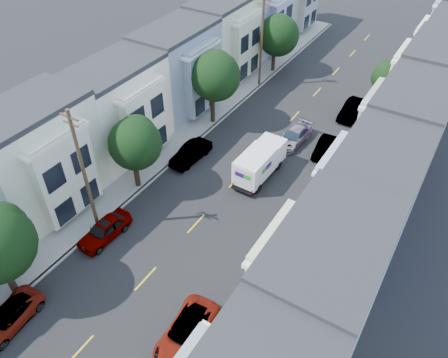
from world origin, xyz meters
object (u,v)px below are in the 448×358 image
(utility_pole_near, at_px, (84,173))
(parked_right_b, at_px, (186,332))
(parked_left_c, at_px, (105,230))
(lead_sedan, at_px, (294,136))
(parked_left_b, at_px, (7,318))
(tree_d, at_px, (215,76))
(tree_far_r, at_px, (386,78))
(tree_c, at_px, (134,144))
(utility_pole_far, at_px, (261,42))
(parked_left_d, at_px, (191,153))
(parked_right_d, at_px, (352,110))
(tree_e, at_px, (278,35))
(fedex_truck, at_px, (260,162))
(parked_right_c, at_px, (324,148))

(utility_pole_near, height_order, parked_right_b, utility_pole_near)
(utility_pole_near, bearing_deg, parked_left_c, -22.51)
(lead_sedan, relative_size, parked_left_b, 1.01)
(tree_d, height_order, tree_far_r, tree_d)
(tree_far_r, bearing_deg, lead_sedan, -116.73)
(tree_c, bearing_deg, parked_left_c, -76.13)
(utility_pole_far, relative_size, parked_left_d, 2.26)
(parked_left_d, bearing_deg, parked_right_d, 60.34)
(tree_d, bearing_deg, tree_c, -90.00)
(tree_far_r, bearing_deg, tree_e, 170.26)
(tree_c, height_order, parked_right_b, tree_c)
(utility_pole_near, xyz_separation_m, parked_left_d, (1.40, 10.38, -4.41))
(tree_e, bearing_deg, parked_left_d, -85.92)
(tree_c, height_order, lead_sedan, tree_c)
(parked_right_b, distance_m, parked_right_d, 29.17)
(tree_d, bearing_deg, fedex_truck, -33.38)
(parked_left_b, distance_m, parked_right_b, 10.95)
(parked_right_d, bearing_deg, parked_right_b, -89.27)
(utility_pole_far, bearing_deg, tree_d, -90.01)
(tree_e, height_order, parked_right_d, tree_e)
(tree_d, relative_size, tree_far_r, 1.42)
(utility_pole_far, relative_size, lead_sedan, 2.20)
(tree_d, relative_size, parked_right_d, 1.64)
(tree_far_r, bearing_deg, parked_left_b, -107.78)
(tree_far_r, relative_size, utility_pole_near, 0.53)
(utility_pole_near, height_order, utility_pole_far, same)
(parked_left_c, height_order, parked_right_b, parked_left_c)
(parked_left_d, xyz_separation_m, parked_right_d, (9.80, 14.69, 0.03))
(utility_pole_near, bearing_deg, tree_c, 90.03)
(utility_pole_near, xyz_separation_m, utility_pole_far, (0.00, 26.00, 0.00))
(fedex_truck, relative_size, parked_left_c, 1.24)
(parked_left_c, relative_size, parked_left_d, 1.04)
(parked_right_c, bearing_deg, tree_d, -179.92)
(utility_pole_far, xyz_separation_m, parked_left_c, (1.40, -26.58, -4.41))
(tree_d, distance_m, parked_left_d, 7.81)
(parked_left_b, bearing_deg, parked_left_d, 85.35)
(fedex_truck, xyz_separation_m, parked_right_d, (3.53, 13.47, -0.76))
(tree_d, distance_m, tree_e, 13.41)
(tree_d, xyz_separation_m, parked_left_c, (1.40, -17.24, -4.41))
(utility_pole_far, distance_m, parked_right_c, 14.72)
(utility_pole_far, bearing_deg, tree_far_r, 7.71)
(tree_c, distance_m, parked_right_c, 17.21)
(tree_c, relative_size, tree_far_r, 1.24)
(parked_left_b, bearing_deg, fedex_truck, 68.40)
(fedex_truck, relative_size, lead_sedan, 1.25)
(fedex_truck, height_order, parked_left_c, fedex_truck)
(utility_pole_far, height_order, parked_right_d, utility_pole_far)
(tree_c, height_order, utility_pole_far, utility_pole_far)
(tree_d, xyz_separation_m, parked_right_b, (11.20, -20.76, -4.47))
(lead_sedan, distance_m, parked_left_c, 19.50)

